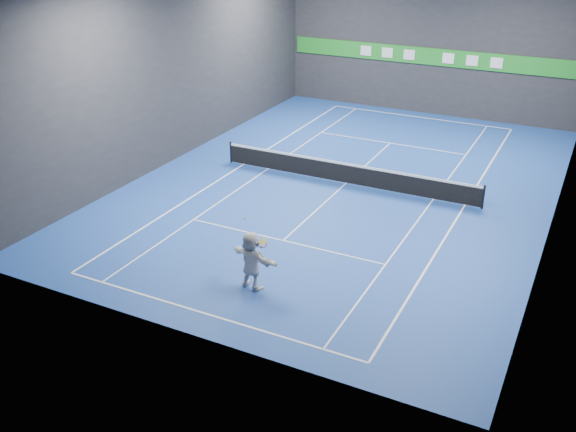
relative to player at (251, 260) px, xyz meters
The scene contains 19 objects.
ground 9.92m from the player, 93.50° to the left, with size 26.00×26.00×0.00m, color #1B4095.
wall_back 23.12m from the player, 91.51° to the left, with size 18.00×0.10×9.00m, color #27272A.
wall_front 4.73m from the player, 100.82° to the right, with size 18.00×0.10×9.00m, color #27272A.
wall_left 14.19m from the player, 134.27° to the left, with size 0.10×26.00×9.00m, color #27272A.
wall_right 13.40m from the player, 49.55° to the left, with size 0.10×26.00×9.00m, color #27272A.
baseline_near 2.36m from the player, 106.45° to the right, with size 10.98×0.08×0.01m, color white.
baseline_far 21.77m from the player, 91.59° to the left, with size 10.98×0.08×0.01m, color white.
sideline_doubles_left 11.63m from the player, 121.73° to the left, with size 0.08×23.78×0.01m, color white.
sideline_doubles_right 11.04m from the player, 63.61° to the left, with size 0.08×23.78×0.01m, color white.
sideline_singles_left 10.97m from the player, 115.56° to the left, with size 0.06×23.78×0.01m, color white.
sideline_singles_right 10.51m from the player, 70.40° to the left, with size 0.06×23.78×0.01m, color white.
service_line_near 3.65m from the player, 99.90° to the left, with size 8.23×0.06×0.01m, color white.
service_line_far 16.29m from the player, 92.12° to the left, with size 8.23×0.06×0.01m, color white.
center_service_line 9.92m from the player, 93.50° to the left, with size 0.06×12.80×0.01m, color white.
player is the anchor object (origin of this frame).
tennis_ball 1.48m from the player, 167.77° to the left, with size 0.07×0.07×0.07m, color #C0EA27.
tennis_net 9.88m from the player, 93.50° to the left, with size 12.50×0.10×1.07m.
sponsor_banner 22.93m from the player, 91.51° to the left, with size 17.64×0.11×1.00m.
tennis_racket 0.75m from the player, ahead, with size 0.41×0.34×0.72m.
Camera 1 is at (9.94, -25.75, 11.39)m, focal length 40.00 mm.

